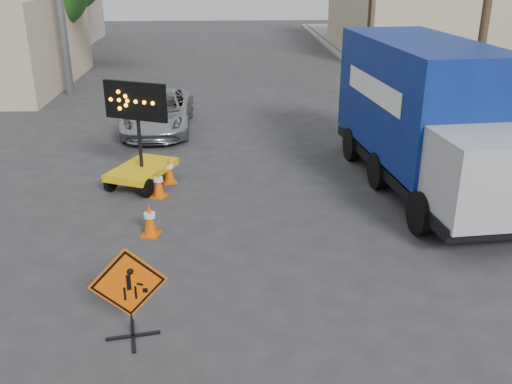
{
  "coord_description": "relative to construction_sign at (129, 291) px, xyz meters",
  "views": [
    {
      "loc": [
        0.38,
        -7.08,
        5.47
      ],
      "look_at": [
        0.89,
        3.1,
        1.3
      ],
      "focal_mm": 40.0,
      "sensor_mm": 36.0,
      "label": 1
    }
  ],
  "objects": [
    {
      "name": "arrow_board",
      "position": [
        -0.71,
        6.52,
        -0.22
      ],
      "size": [
        1.81,
        2.2,
        2.72
      ],
      "rotation": [
        0.0,
        0.0,
        -0.41
      ],
      "color": "gold",
      "rests_on": "ground"
    },
    {
      "name": "sidewalk_right",
      "position": [
        10.67,
        14.61,
        -0.75
      ],
      "size": [
        4.0,
        60.0,
        0.15
      ],
      "primitive_type": "cube",
      "color": "gray",
      "rests_on": "ground"
    },
    {
      "name": "cone_b",
      "position": [
        -0.2,
        5.7,
        -0.47
      ],
      "size": [
        0.45,
        0.45,
        0.72
      ],
      "rotation": [
        0.0,
        0.0,
        -0.28
      ],
      "color": "#E25004",
      "rests_on": "ground"
    },
    {
      "name": "box_truck",
      "position": [
        6.45,
        6.07,
        0.82
      ],
      "size": [
        2.99,
        7.85,
        3.64
      ],
      "rotation": [
        0.0,
        0.0,
        0.09
      ],
      "color": "black",
      "rests_on": "ground"
    },
    {
      "name": "building_right_far",
      "position": [
        14.17,
        29.61,
        1.47
      ],
      "size": [
        10.0,
        14.0,
        4.6
      ],
      "primitive_type": "cube",
      "color": "tan",
      "rests_on": "ground"
    },
    {
      "name": "curb_right",
      "position": [
        8.37,
        14.61,
        -0.77
      ],
      "size": [
        0.4,
        60.0,
        0.12
      ],
      "primitive_type": "cube",
      "color": "gray",
      "rests_on": "ground"
    },
    {
      "name": "construction_sign",
      "position": [
        0.0,
        0.0,
        0.0
      ],
      "size": [
        1.17,
        0.83,
        1.57
      ],
      "rotation": [
        0.0,
        0.0,
        0.18
      ],
      "color": "black",
      "rests_on": "ground"
    },
    {
      "name": "cone_c",
      "position": [
        -0.03,
        6.67,
        -0.48
      ],
      "size": [
        0.44,
        0.44,
        0.71
      ],
      "rotation": [
        0.0,
        0.0,
        0.29
      ],
      "color": "#E25004",
      "rests_on": "ground"
    },
    {
      "name": "cone_a",
      "position": [
        -0.15,
        3.56,
        -0.46
      ],
      "size": [
        0.45,
        0.45,
        0.74
      ],
      "rotation": [
        0.0,
        0.0,
        -0.22
      ],
      "color": "#E25004",
      "rests_on": "ground"
    },
    {
      "name": "ground",
      "position": [
        1.17,
        -0.39,
        -0.83
      ],
      "size": [
        100.0,
        100.0,
        0.0
      ],
      "primitive_type": "plane",
      "color": "#2D2D30",
      "rests_on": "ground"
    },
    {
      "name": "pickup_truck",
      "position": [
        -0.83,
        11.68,
        -0.17
      ],
      "size": [
        2.22,
        4.75,
        1.32
      ],
      "primitive_type": "imported",
      "rotation": [
        0.0,
        0.0,
        0.01
      ],
      "color": "#ABADB2",
      "rests_on": "ground"
    }
  ]
}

